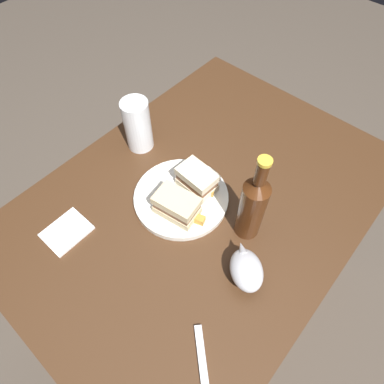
{
  "coord_description": "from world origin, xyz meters",
  "views": [
    {
      "loc": [
        -0.4,
        -0.31,
        1.49
      ],
      "look_at": [
        -0.02,
        0.02,
        0.76
      ],
      "focal_mm": 31.24,
      "sensor_mm": 36.0,
      "label": 1
    }
  ],
  "objects_px": {
    "cider_bottle": "(252,206)",
    "sandwich_half_left": "(177,205)",
    "plate": "(181,197)",
    "napkin": "(67,231)",
    "fork": "(204,372)",
    "pint_glass": "(138,127)",
    "sandwich_half_right": "(197,180)",
    "gravy_boat": "(246,269)"
  },
  "relations": [
    {
      "from": "pint_glass",
      "to": "sandwich_half_right",
      "type": "bearing_deg",
      "value": -94.01
    },
    {
      "from": "sandwich_half_left",
      "to": "napkin",
      "type": "distance_m",
      "value": 0.29
    },
    {
      "from": "napkin",
      "to": "plate",
      "type": "bearing_deg",
      "value": -29.31
    },
    {
      "from": "sandwich_half_left",
      "to": "gravy_boat",
      "type": "distance_m",
      "value": 0.23
    },
    {
      "from": "sandwich_half_right",
      "to": "napkin",
      "type": "xyz_separation_m",
      "value": [
        -0.32,
        0.16,
        -0.05
      ]
    },
    {
      "from": "pint_glass",
      "to": "cider_bottle",
      "type": "xyz_separation_m",
      "value": [
        -0.03,
        -0.41,
        0.04
      ]
    },
    {
      "from": "plate",
      "to": "fork",
      "type": "bearing_deg",
      "value": -131.46
    },
    {
      "from": "napkin",
      "to": "sandwich_half_left",
      "type": "bearing_deg",
      "value": -38.43
    },
    {
      "from": "sandwich_half_right",
      "to": "gravy_boat",
      "type": "height_order",
      "value": "sandwich_half_right"
    },
    {
      "from": "cider_bottle",
      "to": "sandwich_half_left",
      "type": "bearing_deg",
      "value": 118.11
    },
    {
      "from": "sandwich_half_left",
      "to": "napkin",
      "type": "height_order",
      "value": "sandwich_half_left"
    },
    {
      "from": "sandwich_half_left",
      "to": "fork",
      "type": "relative_size",
      "value": 0.66
    },
    {
      "from": "sandwich_half_left",
      "to": "plate",
      "type": "bearing_deg",
      "value": 31.54
    },
    {
      "from": "fork",
      "to": "sandwich_half_left",
      "type": "bearing_deg",
      "value": 2.64
    },
    {
      "from": "plate",
      "to": "gravy_boat",
      "type": "height_order",
      "value": "gravy_boat"
    },
    {
      "from": "napkin",
      "to": "fork",
      "type": "bearing_deg",
      "value": -91.42
    },
    {
      "from": "pint_glass",
      "to": "napkin",
      "type": "distance_m",
      "value": 0.35
    },
    {
      "from": "sandwich_half_right",
      "to": "fork",
      "type": "relative_size",
      "value": 0.58
    },
    {
      "from": "cider_bottle",
      "to": "napkin",
      "type": "xyz_separation_m",
      "value": [
        -0.31,
        0.34,
        -0.11
      ]
    },
    {
      "from": "napkin",
      "to": "fork",
      "type": "relative_size",
      "value": 0.61
    },
    {
      "from": "cider_bottle",
      "to": "fork",
      "type": "distance_m",
      "value": 0.36
    },
    {
      "from": "sandwich_half_left",
      "to": "napkin",
      "type": "xyz_separation_m",
      "value": [
        -0.22,
        0.18,
        -0.04
      ]
    },
    {
      "from": "plate",
      "to": "pint_glass",
      "type": "distance_m",
      "value": 0.25
    },
    {
      "from": "pint_glass",
      "to": "plate",
      "type": "bearing_deg",
      "value": -106.39
    },
    {
      "from": "pint_glass",
      "to": "napkin",
      "type": "bearing_deg",
      "value": -166.91
    },
    {
      "from": "plate",
      "to": "napkin",
      "type": "distance_m",
      "value": 0.31
    },
    {
      "from": "sandwich_half_right",
      "to": "gravy_boat",
      "type": "xyz_separation_m",
      "value": [
        -0.11,
        -0.24,
        -0.01
      ]
    },
    {
      "from": "sandwich_half_left",
      "to": "fork",
      "type": "height_order",
      "value": "sandwich_half_left"
    },
    {
      "from": "plate",
      "to": "sandwich_half_left",
      "type": "height_order",
      "value": "sandwich_half_left"
    },
    {
      "from": "plate",
      "to": "fork",
      "type": "relative_size",
      "value": 1.41
    },
    {
      "from": "sandwich_half_right",
      "to": "fork",
      "type": "height_order",
      "value": "sandwich_half_right"
    },
    {
      "from": "sandwich_half_right",
      "to": "cider_bottle",
      "type": "height_order",
      "value": "cider_bottle"
    },
    {
      "from": "plate",
      "to": "cider_bottle",
      "type": "xyz_separation_m",
      "value": [
        0.04,
        -0.19,
        0.1
      ]
    },
    {
      "from": "pint_glass",
      "to": "fork",
      "type": "height_order",
      "value": "pint_glass"
    },
    {
      "from": "plate",
      "to": "sandwich_half_left",
      "type": "relative_size",
      "value": 2.15
    },
    {
      "from": "plate",
      "to": "napkin",
      "type": "bearing_deg",
      "value": 150.69
    },
    {
      "from": "plate",
      "to": "napkin",
      "type": "relative_size",
      "value": 2.31
    },
    {
      "from": "fork",
      "to": "napkin",
      "type": "bearing_deg",
      "value": 40.35
    },
    {
      "from": "pint_glass",
      "to": "gravy_boat",
      "type": "height_order",
      "value": "pint_glass"
    },
    {
      "from": "gravy_boat",
      "to": "cider_bottle",
      "type": "relative_size",
      "value": 0.47
    },
    {
      "from": "cider_bottle",
      "to": "napkin",
      "type": "relative_size",
      "value": 2.48
    },
    {
      "from": "fork",
      "to": "cider_bottle",
      "type": "bearing_deg",
      "value": -26.25
    }
  ]
}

